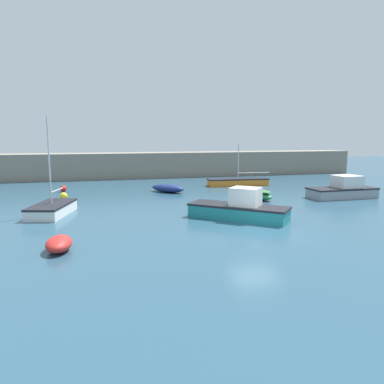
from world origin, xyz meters
The scene contains 11 objects.
ground_plane centered at (0.00, 0.00, -0.10)m, with size 120.00×120.00×0.20m, color #284C60.
harbor_breakwater centered at (0.00, 27.21, 1.46)m, with size 49.74×3.65×2.92m, color gray.
rowboat_blue_near centered at (-1.63, 14.45, 0.36)m, with size 3.14×3.36×0.72m.
rowboat_with_red_cover centered at (4.37, 9.08, 0.39)m, with size 2.01×3.25×0.78m.
sailboat_tall_mast centered at (-10.45, 6.95, 0.39)m, with size 2.91×4.48×6.05m.
motorboat_grey_hull centered at (11.17, 7.90, 0.65)m, with size 5.41×2.24×1.77m.
motorboat_with_cabin centered at (0.32, 2.84, 0.62)m, with size 5.59×5.31×1.89m.
fishing_dinghy_green centered at (-9.45, -0.94, 0.32)m, with size 1.23×2.00×0.64m.
sailboat_short_mast centered at (5.96, 17.02, 0.37)m, with size 6.31×1.86×4.08m.
mooring_buoy_red centered at (-10.45, 17.10, 0.28)m, with size 0.55×0.55×0.55m, color red.
mooring_buoy_yellow centered at (-10.13, 12.68, 0.29)m, with size 0.57×0.57×0.57m, color yellow.
Camera 1 is at (-8.00, -17.21, 4.82)m, focal length 35.00 mm.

